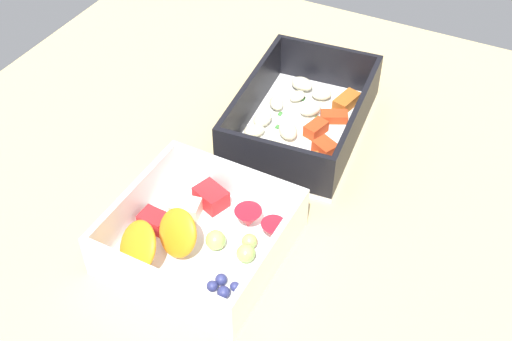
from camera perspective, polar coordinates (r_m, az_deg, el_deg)
table_surface at (r=68.46cm, az=0.10°, el=-2.62°), size 80.00×80.00×2.00cm
pasta_container at (r=74.24cm, az=4.07°, el=4.54°), size 21.00×14.98×5.91cm
fruit_bowl at (r=61.64cm, az=-5.11°, el=-5.74°), size 15.56×15.72×5.51cm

